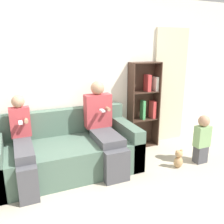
{
  "coord_description": "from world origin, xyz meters",
  "views": [
    {
      "loc": [
        -0.7,
        -2.59,
        1.79
      ],
      "look_at": [
        0.67,
        0.62,
        0.8
      ],
      "focal_mm": 38.0,
      "sensor_mm": 36.0,
      "label": 1
    }
  ],
  "objects_px": {
    "adult_seated": "(104,126)",
    "teddy_bear": "(178,159)",
    "bookshelf": "(144,104)",
    "couch": "(67,153)",
    "child_seated": "(23,144)",
    "toddler_standing": "(202,138)"
  },
  "relations": [
    {
      "from": "couch",
      "to": "adult_seated",
      "type": "bearing_deg",
      "value": -8.51
    },
    {
      "from": "adult_seated",
      "to": "bookshelf",
      "type": "relative_size",
      "value": 0.84
    },
    {
      "from": "adult_seated",
      "to": "toddler_standing",
      "type": "bearing_deg",
      "value": -18.65
    },
    {
      "from": "adult_seated",
      "to": "teddy_bear",
      "type": "distance_m",
      "value": 1.23
    },
    {
      "from": "child_seated",
      "to": "toddler_standing",
      "type": "bearing_deg",
      "value": -9.73
    },
    {
      "from": "child_seated",
      "to": "bookshelf",
      "type": "distance_m",
      "value": 2.14
    },
    {
      "from": "toddler_standing",
      "to": "bookshelf",
      "type": "xyz_separation_m",
      "value": [
        -0.49,
        0.95,
        0.39
      ]
    },
    {
      "from": "adult_seated",
      "to": "bookshelf",
      "type": "bearing_deg",
      "value": 26.11
    },
    {
      "from": "adult_seated",
      "to": "toddler_standing",
      "type": "height_order",
      "value": "adult_seated"
    },
    {
      "from": "couch",
      "to": "child_seated",
      "type": "bearing_deg",
      "value": -167.84
    },
    {
      "from": "teddy_bear",
      "to": "child_seated",
      "type": "bearing_deg",
      "value": 168.19
    },
    {
      "from": "bookshelf",
      "to": "couch",
      "type": "bearing_deg",
      "value": -165.54
    },
    {
      "from": "adult_seated",
      "to": "bookshelf",
      "type": "distance_m",
      "value": 1.06
    },
    {
      "from": "couch",
      "to": "toddler_standing",
      "type": "xyz_separation_m",
      "value": [
        1.97,
        -0.57,
        0.11
      ]
    },
    {
      "from": "adult_seated",
      "to": "child_seated",
      "type": "distance_m",
      "value": 1.13
    },
    {
      "from": "child_seated",
      "to": "teddy_bear",
      "type": "bearing_deg",
      "value": -11.81
    },
    {
      "from": "toddler_standing",
      "to": "teddy_bear",
      "type": "height_order",
      "value": "toddler_standing"
    },
    {
      "from": "adult_seated",
      "to": "toddler_standing",
      "type": "distance_m",
      "value": 1.53
    },
    {
      "from": "child_seated",
      "to": "teddy_bear",
      "type": "distance_m",
      "value": 2.22
    },
    {
      "from": "adult_seated",
      "to": "teddy_bear",
      "type": "bearing_deg",
      "value": -26.02
    },
    {
      "from": "teddy_bear",
      "to": "bookshelf",
      "type": "bearing_deg",
      "value": 93.59
    },
    {
      "from": "adult_seated",
      "to": "bookshelf",
      "type": "xyz_separation_m",
      "value": [
        0.95,
        0.46,
        0.14
      ]
    }
  ]
}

